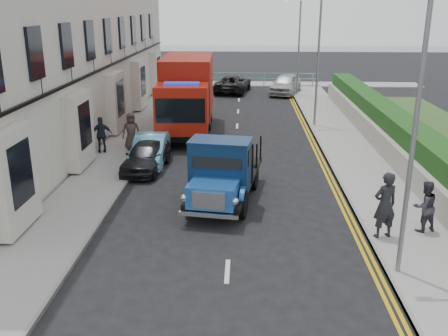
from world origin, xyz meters
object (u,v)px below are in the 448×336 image
lamp_near (411,120)px  parked_car_front (146,156)px  lamp_mid (316,54)px  lamp_far (297,41)px  red_lorry (187,93)px  bedford_lorry (221,176)px  pedestrian_east_near (385,205)px

lamp_near → parked_car_front: size_ratio=1.96×
lamp_mid → parked_car_front: bearing=-134.5°
lamp_near → lamp_far: bearing=90.0°
lamp_far → red_lorry: 13.37m
lamp_mid → red_lorry: 7.21m
lamp_far → lamp_mid: bearing=-90.0°
bedford_lorry → parked_car_front: (-3.25, 3.74, -0.46)m
lamp_near → lamp_mid: bearing=90.0°
lamp_mid → parked_car_front: (-7.78, -7.92, -3.39)m
bedford_lorry → parked_car_front: size_ratio=1.43×
lamp_near → parked_car_front: 11.71m
lamp_mid → bedford_lorry: lamp_mid is taller
bedford_lorry → parked_car_front: bearing=139.7°
lamp_near → red_lorry: size_ratio=0.94×
bedford_lorry → lamp_far: bearing=86.9°
lamp_far → pedestrian_east_near: 24.23m
bedford_lorry → red_lorry: bearing=111.2°
parked_car_front → pedestrian_east_near: bearing=-32.0°
lamp_near → pedestrian_east_near: 3.50m
lamp_mid → lamp_far: size_ratio=1.00×
parked_car_front → lamp_mid: bearing=51.0°
bedford_lorry → parked_car_front: 4.98m
red_lorry → bedford_lorry: bearing=-79.5°
red_lorry → parked_car_front: bearing=-100.4°
pedestrian_east_near → bedford_lorry: bearing=-44.8°
lamp_near → bedford_lorry: lamp_near is taller
parked_car_front → lamp_near: bearing=-40.6°
parked_car_front → pedestrian_east_near: (8.00, -6.13, 0.49)m
bedford_lorry → red_lorry: size_ratio=0.69×
bedford_lorry → lamp_near: bearing=-35.0°
lamp_mid → pedestrian_east_near: size_ratio=3.56×
lamp_near → bedford_lorry: 6.92m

